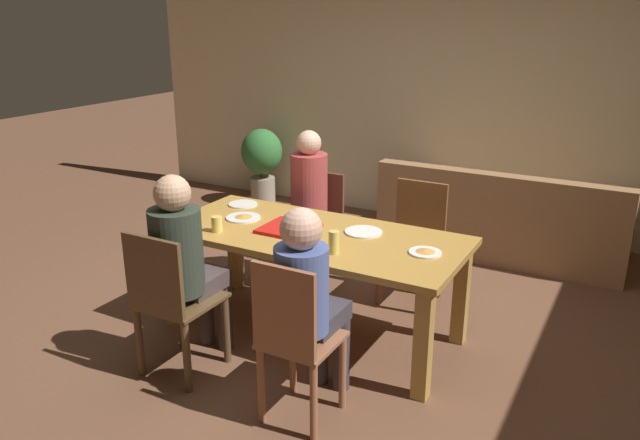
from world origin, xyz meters
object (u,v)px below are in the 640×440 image
chair_2 (294,339)px  person_2 (308,294)px  plate_3 (243,204)px  drinking_glass_2 (334,242)px  chair_1 (314,221)px  drinking_glass_1 (185,220)px  plate_2 (243,217)px  potted_plant (262,159)px  chair_3 (416,234)px  plate_1 (363,232)px  chair_0 (171,301)px  drinking_glass_0 (217,224)px  plate_0 (425,252)px  person_1 (305,197)px  pizza_box_0 (289,228)px  couch (501,223)px  person_0 (184,256)px  dining_table (313,248)px

chair_2 → person_2: size_ratio=0.79×
plate_3 → drinking_glass_2: 1.19m
chair_1 → drinking_glass_1: size_ratio=8.08×
chair_1 → plate_2: bearing=-96.5°
person_2 → potted_plant: size_ratio=1.38×
plate_3 → drinking_glass_1: bearing=-93.6°
chair_3 → plate_1: (-0.11, -0.71, 0.23)m
chair_0 → drinking_glass_0: (-0.09, 0.59, 0.29)m
chair_0 → potted_plant: (-1.53, 3.24, 0.03)m
plate_1 → plate_2: size_ratio=1.02×
plate_3 → plate_0: bearing=-9.9°
chair_0 → plate_2: (-0.10, 0.89, 0.25)m
chair_1 → plate_2: chair_1 is taller
plate_2 → drinking_glass_2: drinking_glass_2 is taller
person_1 → plate_0: (1.26, -0.72, 0.02)m
pizza_box_0 → couch: couch is taller
chair_1 → potted_plant: 2.14m
plate_3 → drinking_glass_0: drinking_glass_0 is taller
person_0 → chair_3: bearing=61.0°
plate_3 → plate_2: bearing=-54.0°
drinking_glass_1 → couch: 2.97m
chair_0 → person_0: 0.28m
chair_1 → plate_0: bearing=-34.4°
person_1 → pizza_box_0: 0.83m
dining_table → person_1: 0.88m
chair_2 → pizza_box_0: chair_2 is taller
chair_2 → drinking_glass_0: 1.20m
person_2 → drinking_glass_2: person_2 is taller
person_2 → chair_3: (-0.00, 1.64, -0.19)m
chair_2 → couch: 3.08m
plate_3 → drinking_glass_1: drinking_glass_1 is taller
dining_table → chair_1: 1.01m
person_0 → person_1: 1.46m
plate_1 → plate_3: bearing=173.7°
person_2 → drinking_glass_1: size_ratio=11.20×
person_1 → plate_2: (-0.10, -0.71, 0.02)m
plate_0 → pizza_box_0: bearing=-177.4°
chair_1 → chair_2: 2.00m
pizza_box_0 → plate_2: size_ratio=1.41×
chair_1 → person_2: person_2 is taller
dining_table → plate_0: plate_0 is taller
chair_3 → chair_2: bearing=-90.0°
pizza_box_0 → potted_plant: (-1.84, 2.40, -0.22)m
couch → chair_0: bearing=-112.7°
dining_table → drinking_glass_0: 0.66m
person_2 → drinking_glass_2: bearing=102.7°
person_2 → drinking_glass_0: bearing=153.9°
plate_3 → potted_plant: (-1.24, 2.09, -0.22)m
person_2 → chair_3: size_ratio=1.32×
dining_table → plate_2: 0.59m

